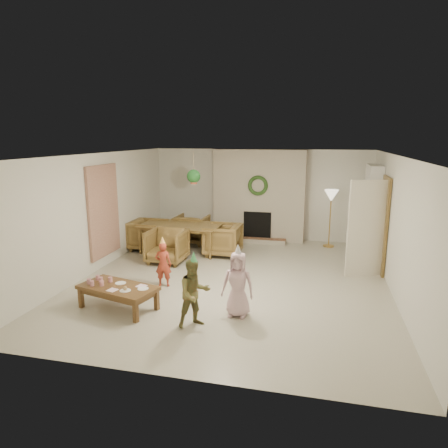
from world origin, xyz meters
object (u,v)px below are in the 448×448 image
(dining_chair_left, at_px, (148,235))
(child_red, at_px, (163,264))
(dining_chair_far, at_px, (192,229))
(child_plaid, at_px, (194,293))
(coffee_table_top, at_px, (118,288))
(dining_chair_near, at_px, (167,246))
(child_pink, at_px, (238,284))
(dining_chair_right, at_px, (223,240))
(dining_table, at_px, (180,238))

(dining_chair_left, height_order, child_red, child_red)
(dining_chair_far, distance_m, dining_chair_left, 1.24)
(child_plaid, bearing_deg, coffee_table_top, 130.37)
(dining_chair_near, xyz_separation_m, child_pink, (2.14, -2.38, 0.15))
(coffee_table_top, relative_size, child_pink, 1.22)
(dining_chair_right, bearing_deg, dining_table, -90.00)
(dining_chair_right, bearing_deg, dining_chair_far, -128.66)
(dining_table, distance_m, coffee_table_top, 3.46)
(dining_chair_far, height_order, dining_chair_right, same)
(coffee_table_top, distance_m, child_pink, 2.02)
(dining_table, xyz_separation_m, child_red, (0.46, -2.29, 0.09))
(dining_chair_near, relative_size, child_red, 0.97)
(coffee_table_top, xyz_separation_m, child_red, (0.34, 1.16, 0.06))
(dining_chair_left, bearing_deg, child_plaid, -146.12)
(dining_table, distance_m, child_red, 2.34)
(dining_chair_near, bearing_deg, dining_chair_right, 38.66)
(dining_chair_far, relative_size, child_red, 0.97)
(dining_chair_left, bearing_deg, dining_chair_near, -135.00)
(dining_chair_left, bearing_deg, dining_table, -90.00)
(dining_chair_right, bearing_deg, child_plaid, 8.15)
(child_red, bearing_deg, dining_chair_near, -79.83)
(dining_chair_near, relative_size, coffee_table_top, 0.65)
(child_pink, bearing_deg, dining_chair_right, 110.77)
(dining_chair_far, xyz_separation_m, child_red, (0.45, -3.17, 0.05))
(child_red, height_order, child_pink, child_pink)
(dining_chair_near, relative_size, dining_chair_far, 1.00)
(dining_chair_left, xyz_separation_m, child_plaid, (2.43, -3.78, 0.14))
(dining_chair_left, bearing_deg, dining_chair_right, -90.00)
(dining_chair_left, relative_size, child_plaid, 0.80)
(dining_chair_left, height_order, coffee_table_top, dining_chair_left)
(dining_chair_left, bearing_deg, coffee_table_top, -162.87)
(dining_chair_far, distance_m, child_plaid, 4.88)
(child_red, height_order, child_plaid, child_plaid)
(dining_chair_far, height_order, child_pink, child_pink)
(dining_chair_near, relative_size, dining_chair_right, 1.00)
(dining_table, xyz_separation_m, dining_chair_near, (-0.02, -0.88, 0.04))
(dining_chair_left, bearing_deg, child_red, -148.78)
(child_plaid, distance_m, child_pink, 0.76)
(dining_table, distance_m, dining_chair_far, 0.88)
(dining_chair_near, height_order, coffee_table_top, dining_chair_near)
(dining_chair_near, bearing_deg, dining_table, 90.00)
(dining_table, xyz_separation_m, dining_chair_far, (0.02, 0.88, 0.04))
(dining_chair_near, distance_m, child_plaid, 3.29)
(dining_chair_far, xyz_separation_m, child_plaid, (1.53, -4.64, 0.14))
(coffee_table_top, xyz_separation_m, child_pink, (2.00, 0.20, 0.16))
(dining_table, relative_size, dining_chair_near, 2.34)
(coffee_table_top, bearing_deg, dining_chair_right, 88.90)
(dining_chair_far, bearing_deg, dining_chair_right, 141.34)
(child_pink, bearing_deg, coffee_table_top, -171.10)
(dining_table, relative_size, child_pink, 1.86)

